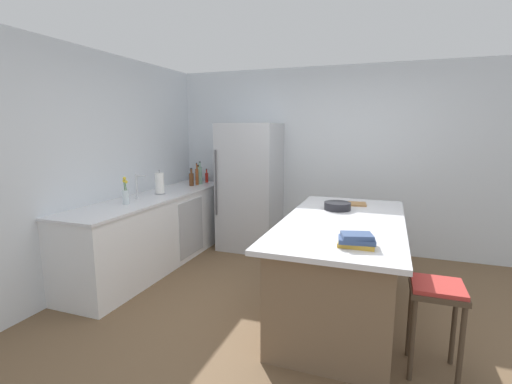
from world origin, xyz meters
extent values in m
plane|color=brown|center=(0.00, 0.00, 0.00)|extent=(7.20, 7.20, 0.00)
cube|color=silver|center=(0.00, 2.25, 1.30)|extent=(6.00, 0.10, 2.60)
cube|color=silver|center=(-2.45, 0.00, 1.30)|extent=(0.10, 6.00, 2.60)
cube|color=white|center=(-2.07, 0.73, 0.44)|extent=(0.65, 2.73, 0.88)
cube|color=silver|center=(-2.07, 0.73, 0.90)|extent=(0.68, 2.76, 0.03)
cube|color=#B2B5BA|center=(-1.74, 1.08, 0.44)|extent=(0.01, 0.60, 0.74)
cube|color=#7A6047|center=(0.32, 0.29, 0.43)|extent=(0.92, 2.02, 0.87)
cube|color=silver|center=(0.32, 0.29, 0.89)|extent=(1.08, 2.22, 0.04)
cube|color=#B7BABF|center=(-1.19, 1.84, 0.91)|extent=(0.81, 0.72, 1.82)
cylinder|color=#4C4C51|center=(-1.56, 1.46, 1.00)|extent=(0.02, 0.02, 0.91)
cylinder|color=#473828|center=(0.91, -0.53, 0.30)|extent=(0.04, 0.04, 0.61)
cylinder|color=#473828|center=(1.21, -0.53, 0.30)|extent=(0.04, 0.04, 0.61)
cylinder|color=#473828|center=(0.91, -0.23, 0.30)|extent=(0.04, 0.04, 0.61)
cylinder|color=#473828|center=(1.21, -0.23, 0.30)|extent=(0.04, 0.04, 0.61)
cube|color=#473828|center=(1.06, -0.38, 0.63)|extent=(0.36, 0.36, 0.04)
cube|color=#B2332D|center=(1.06, -0.38, 0.66)|extent=(0.34, 0.34, 0.03)
cylinder|color=silver|center=(-2.13, 0.50, 0.92)|extent=(0.05, 0.05, 0.02)
cylinder|color=silver|center=(-2.13, 0.50, 1.07)|extent=(0.02, 0.02, 0.28)
cylinder|color=silver|center=(-2.07, 0.50, 1.19)|extent=(0.14, 0.02, 0.02)
cylinder|color=silver|center=(-2.04, 0.19, 0.99)|extent=(0.07, 0.07, 0.16)
cylinder|color=#4C7F3D|center=(-2.05, 0.19, 1.07)|extent=(0.01, 0.03, 0.20)
sphere|color=yellow|center=(-2.05, 0.19, 1.17)|extent=(0.04, 0.04, 0.04)
cylinder|color=#4C7F3D|center=(-2.04, 0.18, 1.09)|extent=(0.01, 0.02, 0.23)
sphere|color=yellow|center=(-2.04, 0.18, 1.20)|extent=(0.04, 0.04, 0.04)
cylinder|color=#4C7F3D|center=(-2.03, 0.19, 1.07)|extent=(0.01, 0.04, 0.19)
sphere|color=yellow|center=(-2.03, 0.19, 1.16)|extent=(0.04, 0.04, 0.04)
cylinder|color=gray|center=(-2.06, 0.87, 0.92)|extent=(0.14, 0.14, 0.01)
cylinder|color=white|center=(-2.06, 0.87, 1.05)|extent=(0.11, 0.11, 0.26)
cylinder|color=gray|center=(-2.06, 0.87, 1.20)|extent=(0.02, 0.02, 0.04)
cylinder|color=red|center=(-1.98, 1.99, 0.98)|extent=(0.05, 0.05, 0.15)
cylinder|color=red|center=(-1.98, 1.99, 1.09)|extent=(0.02, 0.02, 0.06)
cylinder|color=black|center=(-1.98, 1.99, 1.12)|extent=(0.02, 0.02, 0.01)
cylinder|color=brown|center=(-2.07, 1.90, 1.01)|extent=(0.09, 0.09, 0.19)
cylinder|color=brown|center=(-2.07, 1.90, 1.14)|extent=(0.04, 0.04, 0.08)
cylinder|color=black|center=(-2.07, 1.90, 1.19)|extent=(0.04, 0.04, 0.01)
cylinder|color=#8CB79E|center=(-1.99, 1.81, 1.04)|extent=(0.06, 0.06, 0.26)
cylinder|color=#8CB79E|center=(-1.99, 1.81, 1.20)|extent=(0.03, 0.03, 0.07)
cylinder|color=black|center=(-1.99, 1.81, 1.25)|extent=(0.03, 0.03, 0.01)
cylinder|color=#994C23|center=(-2.00, 1.72, 1.03)|extent=(0.05, 0.05, 0.24)
cylinder|color=#994C23|center=(-2.00, 1.72, 1.19)|extent=(0.02, 0.02, 0.08)
cylinder|color=black|center=(-2.00, 1.72, 1.24)|extent=(0.02, 0.02, 0.01)
cylinder|color=#5B3319|center=(-2.03, 1.61, 1.00)|extent=(0.07, 0.07, 0.18)
cylinder|color=#5B3319|center=(-2.03, 1.61, 1.13)|extent=(0.03, 0.03, 0.07)
cylinder|color=black|center=(-2.03, 1.61, 1.17)|extent=(0.03, 0.03, 0.01)
cube|color=gold|center=(0.50, -0.46, 0.93)|extent=(0.25, 0.16, 0.03)
cube|color=#334770|center=(0.50, -0.46, 0.96)|extent=(0.27, 0.20, 0.03)
cube|color=#334770|center=(0.50, -0.46, 0.99)|extent=(0.25, 0.21, 0.03)
cylinder|color=black|center=(0.21, 0.72, 0.95)|extent=(0.28, 0.28, 0.08)
cube|color=#9E7042|center=(0.33, 1.04, 0.92)|extent=(0.33, 0.24, 0.02)
camera|label=1|loc=(0.68, -3.07, 1.74)|focal=25.65mm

